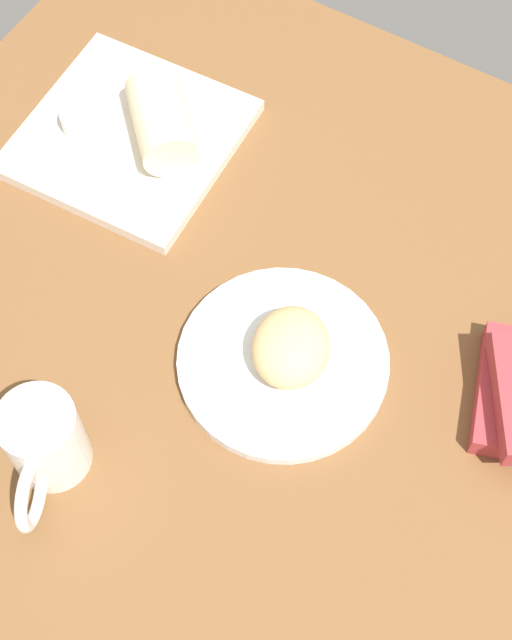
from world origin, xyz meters
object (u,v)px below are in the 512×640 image
at_px(scone_pastry, 290,347).
at_px(square_plate, 129,137).
at_px(round_plate, 283,362).
at_px(coffee_mug, 44,444).
at_px(breakfast_wrap, 161,121).
at_px(sauce_cup, 83,119).

xyz_separation_m(scone_pastry, square_plate, (-0.31, 0.16, -0.03)).
distance_m(round_plate, scone_pastry, 0.03).
xyz_separation_m(round_plate, scone_pastry, (0.00, 0.00, 0.03)).
xyz_separation_m(scone_pastry, coffee_mug, (-0.15, -0.22, 0.01)).
bearing_deg(scone_pastry, breakfast_wrap, 147.25).
bearing_deg(scone_pastry, coffee_mug, -124.50).
height_order(round_plate, breakfast_wrap, breakfast_wrap).
relative_size(scone_pastry, sauce_cup, 1.80).
xyz_separation_m(round_plate, coffee_mug, (-0.14, -0.21, 0.05)).
xyz_separation_m(scone_pastry, breakfast_wrap, (-0.27, 0.17, 0.01)).
relative_size(scone_pastry, square_plate, 0.39).
bearing_deg(scone_pastry, square_plate, 152.87).
distance_m(scone_pastry, sauce_cup, 0.39).
relative_size(sauce_cup, coffee_mug, 0.42).
distance_m(scone_pastry, square_plate, 0.35).
bearing_deg(round_plate, breakfast_wrap, 146.16).
bearing_deg(breakfast_wrap, coffee_mug, 62.62).
height_order(scone_pastry, square_plate, scone_pastry).
bearing_deg(square_plate, breakfast_wrap, 19.64).
bearing_deg(breakfast_wrap, round_plate, 101.39).
relative_size(round_plate, coffee_mug, 1.79).
distance_m(square_plate, coffee_mug, 0.41).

